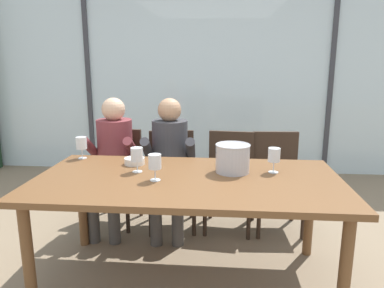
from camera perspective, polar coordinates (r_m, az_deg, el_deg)
name	(u,v)px	position (r m, az deg, el deg)	size (l,w,h in m)	color
ground	(198,219)	(3.61, 0.89, -11.78)	(14.00, 14.00, 0.00)	#847056
window_glass_panel	(206,78)	(4.93, 2.30, 10.46)	(7.23, 0.03, 2.60)	silver
window_mullion_left	(89,77)	(5.24, -16.06, 10.12)	(0.06, 0.06, 2.60)	#38383D
window_mullion_right	(331,78)	(5.10, 21.15, 9.71)	(0.06, 0.06, 2.60)	#38383D
hillside_vineyard	(214,83)	(9.14, 3.51, 9.62)	(13.23, 2.40, 2.00)	#477A38
dining_table	(188,188)	(2.43, -0.71, -6.98)	(2.03, 1.04, 0.75)	brown
chair_near_curtain	(117,169)	(3.52, -11.72, -3.82)	(0.48, 0.48, 0.87)	#332319
chair_left_of_center	(172,171)	(3.37, -3.22, -4.33)	(0.50, 0.50, 0.87)	#332319
chair_center	(230,172)	(3.35, 6.03, -4.48)	(0.48, 0.48, 0.87)	#332319
chair_right_of_center	(276,173)	(3.40, 13.21, -4.48)	(0.46, 0.46, 0.87)	#332319
person_maroon_top	(113,155)	(3.32, -12.41, -1.77)	(0.46, 0.61, 1.19)	brown
person_charcoal_jacket	(169,157)	(3.21, -3.60, -2.01)	(0.48, 0.62, 1.19)	#38383D
ice_bucket_primary	(233,158)	(2.51, 6.45, -2.18)	(0.24, 0.24, 0.20)	#B7B7BC
tasting_bowl	(135,161)	(2.74, -9.09, -2.68)	(0.15, 0.15, 0.05)	silver
wine_glass_by_left_taster	(155,163)	(2.33, -5.91, -2.99)	(0.08, 0.08, 0.17)	silver
wine_glass_near_bucket	(274,155)	(2.54, 12.87, -1.77)	(0.08, 0.08, 0.17)	silver
wine_glass_center_pour	(81,143)	(2.97, -17.11, 0.09)	(0.08, 0.08, 0.17)	silver
wine_glass_by_right_taster	(137,156)	(2.52, -8.73, -1.82)	(0.08, 0.08, 0.17)	silver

